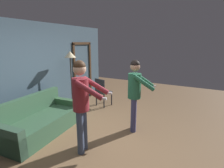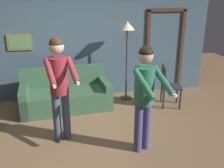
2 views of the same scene
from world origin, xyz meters
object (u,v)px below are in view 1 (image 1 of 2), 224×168
person_standing_left (82,98)px  dining_chair_distant (102,91)px  person_standing_right (135,89)px  couch (40,122)px  torchiere_lamp (70,62)px

person_standing_left → dining_chair_distant: (2.30, 0.99, -0.56)m
person_standing_right → dining_chair_distant: (1.04, 1.55, -0.50)m
dining_chair_distant → couch: bearing=172.1°
couch → person_standing_right: 2.32m
person_standing_left → person_standing_right: person_standing_left is taller
torchiere_lamp → person_standing_right: (-0.24, -2.12, -0.50)m
person_standing_left → person_standing_right: 1.38m
person_standing_right → torchiere_lamp: bearing=83.5°
couch → person_standing_right: bearing=-57.5°
couch → dining_chair_distant: (2.22, -0.31, 0.25)m
torchiere_lamp → dining_chair_distant: bearing=-35.8°
person_standing_left → dining_chair_distant: bearing=23.4°
torchiere_lamp → person_standing_right: 2.20m
dining_chair_distant → person_standing_right: bearing=-124.0°
person_standing_left → dining_chair_distant: size_ratio=1.91×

